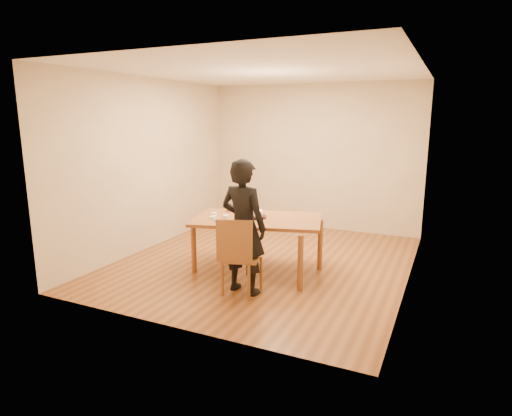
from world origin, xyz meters
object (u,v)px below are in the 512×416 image
at_px(dining_table, 258,220).
at_px(cake, 255,214).
at_px(cake_plate, 255,217).
at_px(person, 243,227).
at_px(dining_chair, 242,257).

height_order(dining_table, cake, cake).
bearing_deg(dining_table, cake, 154.10).
xyz_separation_m(cake_plate, person, (0.19, -0.74, 0.05)).
height_order(dining_chair, person, person).
bearing_deg(dining_table, cake_plate, 154.10).
height_order(cake, person, person).
distance_m(dining_table, cake, 0.09).
xyz_separation_m(cake, person, (0.19, -0.74, 0.01)).
distance_m(cake_plate, cake, 0.04).
xyz_separation_m(dining_chair, cake_plate, (-0.19, 0.78, 0.31)).
relative_size(dining_table, cake, 8.12).
distance_m(dining_table, person, 0.75).
bearing_deg(cake, dining_chair, -76.55).
bearing_deg(dining_table, dining_chair, -94.12).
bearing_deg(person, dining_table, -71.39).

